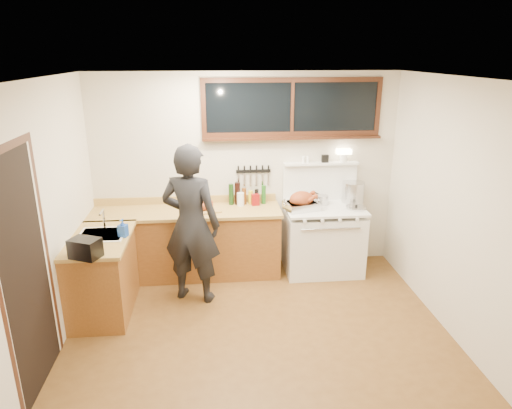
{
  "coord_description": "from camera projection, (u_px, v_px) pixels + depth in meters",
  "views": [
    {
      "loc": [
        -0.43,
        -4.11,
        2.82
      ],
      "look_at": [
        0.05,
        0.85,
        1.15
      ],
      "focal_mm": 32.0,
      "sensor_mm": 36.0,
      "label": 1
    }
  ],
  "objects": [
    {
      "name": "vintage_stove",
      "position": [
        323.0,
        237.0,
        6.09
      ],
      "size": [
        1.02,
        0.74,
        1.6
      ],
      "color": "white",
      "rests_on": "ground"
    },
    {
      "name": "ground_plane",
      "position": [
        259.0,
        334.0,
        4.82
      ],
      "size": [
        4.0,
        3.5,
        0.02
      ],
      "primitive_type": "cube",
      "color": "brown"
    },
    {
      "name": "sink_unit",
      "position": [
        102.0,
        239.0,
        5.05
      ],
      "size": [
        0.5,
        0.45,
        0.37
      ],
      "color": "white",
      "rests_on": "counter_left"
    },
    {
      "name": "room_shell",
      "position": [
        259.0,
        183.0,
        4.29
      ],
      "size": [
        4.1,
        3.6,
        2.65
      ],
      "color": "beige",
      "rests_on": "ground"
    },
    {
      "name": "saucepan",
      "position": [
        322.0,
        200.0,
        6.04
      ],
      "size": [
        0.2,
        0.29,
        0.12
      ],
      "color": "silver",
      "rests_on": "vintage_stove"
    },
    {
      "name": "roast_turkey",
      "position": [
        302.0,
        202.0,
        5.82
      ],
      "size": [
        0.47,
        0.4,
        0.24
      ],
      "color": "silver",
      "rests_on": "vintage_stove"
    },
    {
      "name": "counter_left",
      "position": [
        103.0,
        275.0,
        5.11
      ],
      "size": [
        0.64,
        1.09,
        0.9
      ],
      "color": "brown",
      "rests_on": "ground"
    },
    {
      "name": "soap_bottle",
      "position": [
        123.0,
        228.0,
        4.96
      ],
      "size": [
        0.11,
        0.11,
        0.2
      ],
      "color": "#234FAF",
      "rests_on": "counter_left"
    },
    {
      "name": "knife_strip",
      "position": [
        253.0,
        172.0,
        6.04
      ],
      "size": [
        0.46,
        0.03,
        0.28
      ],
      "color": "black",
      "rests_on": "room_shell"
    },
    {
      "name": "toaster",
      "position": [
        85.0,
        248.0,
        4.46
      ],
      "size": [
        0.34,
        0.29,
        0.2
      ],
      "color": "black",
      "rests_on": "counter_left"
    },
    {
      "name": "left_doorway",
      "position": [
        27.0,
        273.0,
        3.77
      ],
      "size": [
        0.02,
        1.04,
        2.17
      ],
      "color": "black",
      "rests_on": "ground"
    },
    {
      "name": "cutting_board",
      "position": [
        204.0,
        207.0,
        5.77
      ],
      "size": [
        0.45,
        0.39,
        0.14
      ],
      "color": "#AE8A45",
      "rests_on": "counter_back"
    },
    {
      "name": "back_window",
      "position": [
        292.0,
        114.0,
        5.84
      ],
      "size": [
        2.32,
        0.13,
        0.77
      ],
      "color": "black",
      "rests_on": "room_shell"
    },
    {
      "name": "pitcher",
      "position": [
        241.0,
        199.0,
        5.97
      ],
      "size": [
        0.12,
        0.12,
        0.18
      ],
      "color": "white",
      "rests_on": "counter_back"
    },
    {
      "name": "coffee_tin",
      "position": [
        255.0,
        200.0,
        6.0
      ],
      "size": [
        0.11,
        0.09,
        0.15
      ],
      "color": "maroon",
      "rests_on": "counter_back"
    },
    {
      "name": "bottle_cluster",
      "position": [
        245.0,
        195.0,
        6.02
      ],
      "size": [
        0.49,
        0.07,
        0.3
      ],
      "color": "black",
      "rests_on": "counter_back"
    },
    {
      "name": "counter_back",
      "position": [
        187.0,
        242.0,
        5.97
      ],
      "size": [
        2.44,
        0.64,
        1.0
      ],
      "color": "brown",
      "rests_on": "ground"
    },
    {
      "name": "pot_lid",
      "position": [
        356.0,
        207.0,
        5.89
      ],
      "size": [
        0.31,
        0.31,
        0.04
      ],
      "color": "silver",
      "rests_on": "vintage_stove"
    },
    {
      "name": "stockpot",
      "position": [
        353.0,
        192.0,
        6.11
      ],
      "size": [
        0.37,
        0.37,
        0.28
      ],
      "color": "silver",
      "rests_on": "vintage_stove"
    },
    {
      "name": "man",
      "position": [
        191.0,
        225.0,
        5.22
      ],
      "size": [
        0.8,
        0.65,
        1.88
      ],
      "color": "black",
      "rests_on": "ground"
    }
  ]
}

